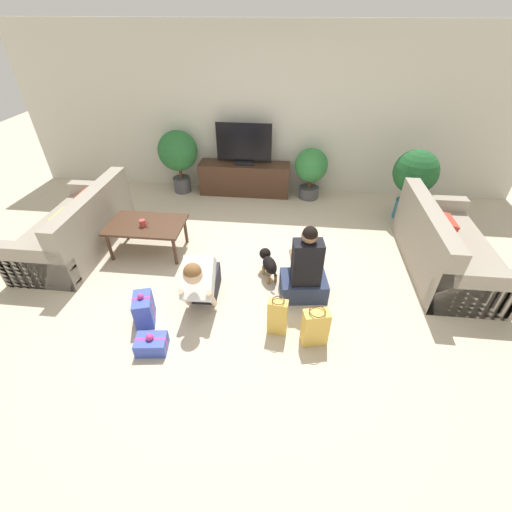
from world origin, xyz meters
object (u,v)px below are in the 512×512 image
object	(u,v)px
potted_plant_corner_right	(415,176)
person_kneeling	(201,281)
coffee_table	(146,227)
potted_plant_back_right	(311,168)
tv_console	(245,179)
gift_bag_a	(315,327)
dog	(268,262)
mug	(143,223)
gift_box_a	(144,309)
gift_bag_b	(277,317)
tv	(244,146)
gift_box_b	(151,344)
person_sitting	(305,273)
sofa_left	(78,229)
potted_plant_back_left	(178,153)
sofa_right	(444,249)

from	to	relation	value
potted_plant_corner_right	person_kneeling	world-z (taller)	potted_plant_corner_right
coffee_table	potted_plant_back_right	distance (m)	2.87
tv_console	potted_plant_corner_right	size ratio (longest dim) A/B	1.44
tv_console	gift_bag_a	size ratio (longest dim) A/B	3.63
dog	mug	distance (m)	1.71
gift_box_a	gift_bag_b	world-z (taller)	gift_bag_b
tv	gift_box_a	world-z (taller)	tv
gift_box_b	person_sitting	bearing A→B (deg)	32.71
sofa_left	tv_console	world-z (taller)	sofa_left
sofa_left	potted_plant_back_left	xyz separation A→B (m)	(0.90, 1.88, 0.41)
potted_plant_back_left	gift_bag_a	xyz separation A→B (m)	(2.27, -3.22, -0.49)
dog	gift_bag_a	size ratio (longest dim) A/B	1.08
tv_console	tv	world-z (taller)	tv
gift_bag_a	potted_plant_back_right	bearing A→B (deg)	90.07
gift_bag_a	dog	bearing A→B (deg)	118.52
person_sitting	dog	size ratio (longest dim) A/B	2.06
potted_plant_corner_right	mug	world-z (taller)	potted_plant_corner_right
potted_plant_back_right	person_sitting	size ratio (longest dim) A/B	0.90
tv_console	person_kneeling	size ratio (longest dim) A/B	2.01
potted_plant_back_right	gift_bag_b	world-z (taller)	potted_plant_back_right
potted_plant_back_left	gift_bag_b	world-z (taller)	potted_plant_back_left
gift_box_b	gift_bag_b	bearing A→B (deg)	16.93
tv_console	potted_plant_corner_right	world-z (taller)	potted_plant_corner_right
tv_console	tv	xyz separation A→B (m)	(0.00, 0.00, 0.58)
gift_box_a	dog	bearing A→B (deg)	35.60
sofa_right	mug	size ratio (longest dim) A/B	15.11
coffee_table	tv_console	size ratio (longest dim) A/B	0.64
coffee_table	tv	size ratio (longest dim) A/B	1.08
sofa_right	potted_plant_back_right	bearing A→B (deg)	42.13
tv_console	person_kneeling	xyz separation A→B (m)	(-0.10, -2.84, 0.06)
potted_plant_corner_right	mug	bearing A→B (deg)	-159.71
coffee_table	dog	bearing A→B (deg)	-12.59
gift_bag_a	tv	bearing A→B (deg)	109.16
sofa_left	coffee_table	distance (m)	0.98
tv_console	gift_box_b	world-z (taller)	tv_console
gift_box_b	mug	world-z (taller)	mug
potted_plant_corner_right	gift_bag_b	bearing A→B (deg)	-125.98
potted_plant_back_left	person_sitting	xyz separation A→B (m)	(2.16, -2.54, -0.36)
tv	potted_plant_back_right	size ratio (longest dim) A/B	1.06
person_sitting	gift_bag_a	xyz separation A→B (m)	(0.10, -0.68, -0.13)
tv	gift_box_a	size ratio (longest dim) A/B	2.42
person_sitting	gift_box_b	bearing A→B (deg)	25.24
gift_bag_a	gift_bag_b	bearing A→B (deg)	166.08
potted_plant_back_right	potted_plant_back_left	bearing A→B (deg)	180.00
person_kneeling	mug	size ratio (longest dim) A/B	6.47
coffee_table	tv	world-z (taller)	tv
tv	potted_plant_corner_right	distance (m)	2.70
gift_box_b	gift_bag_b	size ratio (longest dim) A/B	0.72
tv	gift_bag_a	distance (m)	3.52
person_kneeling	dog	world-z (taller)	person_kneeling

